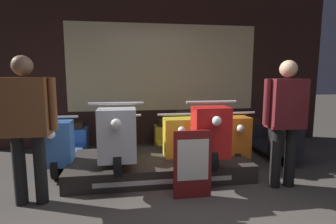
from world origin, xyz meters
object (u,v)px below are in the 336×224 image
(scooter_display_left, at_px, (119,135))
(scooter_backrow_3, at_px, (220,137))
(scooter_backrow_1, at_px, (121,141))
(person_left_browsing, at_px, (26,118))
(scooter_display_right, at_px, (197,133))
(person_right_browsing, at_px, (286,114))
(price_sign_board, at_px, (193,164))
(scooter_backrow_2, at_px, (172,139))
(scooter_backrow_0, at_px, (67,143))
(scooter_backrow_4, at_px, (265,135))

(scooter_display_left, relative_size, scooter_backrow_3, 1.00)
(scooter_backrow_1, bearing_deg, person_left_browsing, -125.39)
(scooter_display_left, distance_m, scooter_display_right, 1.11)
(person_right_browsing, distance_m, price_sign_board, 1.32)
(scooter_display_left, distance_m, scooter_backrow_3, 1.82)
(scooter_display_left, height_order, person_left_browsing, person_left_browsing)
(scooter_backrow_2, bearing_deg, person_right_browsing, -47.75)
(scooter_backrow_0, xyz_separation_m, scooter_backrow_2, (1.69, 0.00, 0.00))
(scooter_backrow_4, bearing_deg, scooter_backrow_0, 180.00)
(scooter_backrow_4, bearing_deg, scooter_display_right, -155.52)
(person_right_browsing, bearing_deg, person_left_browsing, -180.00)
(scooter_display_left, relative_size, scooter_backrow_1, 1.00)
(scooter_backrow_3, relative_size, price_sign_board, 2.17)
(person_left_browsing, relative_size, price_sign_board, 2.03)
(scooter_backrow_2, bearing_deg, price_sign_board, -90.14)
(scooter_backrow_2, bearing_deg, scooter_display_right, -67.80)
(scooter_backrow_1, distance_m, scooter_backrow_3, 1.69)
(scooter_backrow_2, bearing_deg, person_left_browsing, -143.51)
(scooter_display_right, height_order, scooter_backrow_4, scooter_display_right)
(scooter_display_right, xyz_separation_m, scooter_backrow_3, (0.58, 0.65, -0.24))
(scooter_backrow_0, height_order, person_right_browsing, person_right_browsing)
(person_right_browsing, relative_size, price_sign_board, 2.00)
(scooter_backrow_1, bearing_deg, scooter_display_left, -90.01)
(scooter_backrow_1, distance_m, scooter_backrow_4, 2.53)
(scooter_backrow_3, distance_m, price_sign_board, 1.68)
(scooter_display_left, height_order, price_sign_board, scooter_display_left)
(scooter_display_left, bearing_deg, person_right_browsing, -18.13)
(scooter_backrow_3, distance_m, person_left_browsing, 3.00)
(scooter_backrow_4, xyz_separation_m, person_right_browsing, (-0.49, -1.32, 0.58))
(scooter_backrow_0, bearing_deg, person_right_browsing, -24.53)
(scooter_display_right, distance_m, scooter_backrow_4, 1.58)
(scooter_display_left, bearing_deg, price_sign_board, -43.69)
(scooter_display_right, bearing_deg, person_left_browsing, -161.90)
(scooter_backrow_0, relative_size, scooter_backrow_2, 1.00)
(scooter_backrow_2, bearing_deg, scooter_backrow_4, 0.00)
(person_left_browsing, bearing_deg, person_right_browsing, 0.00)
(scooter_backrow_0, distance_m, scooter_backrow_3, 2.53)
(scooter_display_right, xyz_separation_m, scooter_backrow_4, (1.42, 0.65, -0.24))
(scooter_backrow_2, bearing_deg, scooter_backrow_0, 180.00)
(scooter_backrow_2, xyz_separation_m, scooter_backrow_4, (1.69, 0.00, 0.00))
(scooter_display_right, xyz_separation_m, price_sign_board, (-0.27, -0.80, -0.18))
(scooter_display_right, relative_size, person_left_browsing, 1.07)
(scooter_backrow_1, xyz_separation_m, price_sign_board, (0.84, -1.45, 0.06))
(scooter_backrow_1, xyz_separation_m, person_right_browsing, (2.04, -1.32, 0.58))
(scooter_display_right, distance_m, scooter_backrow_0, 2.07)
(person_left_browsing, xyz_separation_m, person_right_browsing, (2.97, 0.00, -0.03))
(scooter_display_right, height_order, scooter_backrow_2, scooter_display_right)
(scooter_backrow_2, distance_m, price_sign_board, 1.45)
(scooter_display_right, distance_m, person_right_browsing, 1.20)
(scooter_display_left, distance_m, scooter_backrow_1, 0.69)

